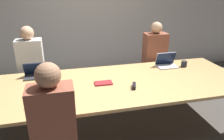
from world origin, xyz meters
TOP-DOWN VIEW (x-y plane):
  - ground_plane at (0.00, 0.00)m, footprint 24.00×24.00m
  - curtain_wall at (0.00, 2.22)m, footprint 12.00×0.06m
  - conference_table at (0.00, 0.00)m, footprint 3.66×1.33m
  - laptop_far_right at (0.98, 0.42)m, footprint 0.33×0.23m
  - person_far_right at (0.98, 0.88)m, footprint 0.40×0.24m
  - cup_far_right at (1.25, 0.34)m, footprint 0.09×0.09m
  - laptop_far_left at (-1.06, 0.47)m, footprint 0.32×0.22m
  - person_far_left at (-1.16, 0.92)m, footprint 0.40×0.24m
  - laptop_near_left at (-0.79, -0.50)m, footprint 0.31×0.27m
  - person_near_left at (-0.79, -0.89)m, footprint 0.40×0.24m
  - cup_near_left at (-1.02, -0.41)m, footprint 0.07×0.07m
  - stapler at (0.21, -0.20)m, footprint 0.09×0.16m
  - notebook at (-0.15, 0.01)m, footprint 0.24×0.14m

SIDE VIEW (x-z plane):
  - ground_plane at x=0.00m, z-range 0.00..0.00m
  - person_far_right at x=0.98m, z-range -0.02..1.37m
  - person_far_left at x=-1.16m, z-range -0.02..1.38m
  - person_near_left at x=-0.79m, z-range -0.02..1.39m
  - conference_table at x=0.00m, z-range 0.32..1.06m
  - notebook at x=-0.15m, z-range 0.74..0.76m
  - stapler at x=0.21m, z-range 0.74..0.79m
  - cup_far_right at x=1.25m, z-range 0.74..0.83m
  - cup_near_left at x=-1.02m, z-range 0.74..0.84m
  - laptop_far_left at x=-1.06m, z-range 0.70..0.91m
  - laptop_far_right at x=0.98m, z-range 0.69..0.92m
  - laptop_near_left at x=-0.79m, z-range 0.68..0.95m
  - curtain_wall at x=0.00m, z-range 0.00..2.80m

